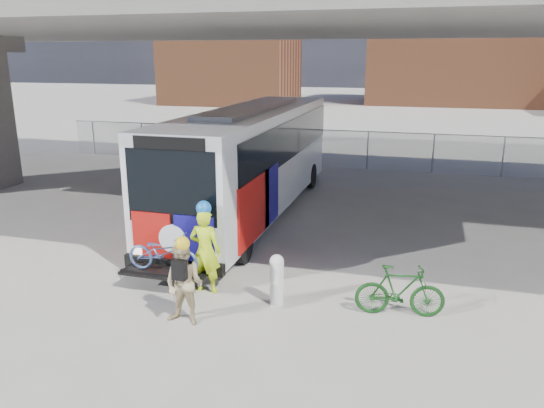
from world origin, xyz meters
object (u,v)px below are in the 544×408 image
at_px(bus, 252,153).
at_px(bike_parked, 400,291).
at_px(cyclist_tan, 184,283).
at_px(cyclist_hivis, 205,249).
at_px(bollard, 277,278).

relative_size(bus, bike_parked, 6.99).
distance_m(bus, cyclist_tan, 8.04).
xyz_separation_m(cyclist_hivis, bike_parked, (4.34, -0.00, -0.49)).
xyz_separation_m(bus, cyclist_tan, (1.12, -7.86, -1.23)).
xyz_separation_m(bus, bollard, (2.67, -6.53, -1.49)).
distance_m(bus, bollard, 7.21).
bearing_deg(bus, cyclist_hivis, -81.64).
bearing_deg(cyclist_tan, bus, 101.48).
bearing_deg(bike_parked, bollard, 86.42).
relative_size(bus, cyclist_tan, 6.92).
height_order(bus, cyclist_tan, bus).
distance_m(bollard, cyclist_hivis, 1.81).
xyz_separation_m(bus, cyclist_hivis, (0.93, -6.32, -1.06)).
bearing_deg(cyclist_hivis, bollard, 172.75).
height_order(cyclist_hivis, cyclist_tan, cyclist_hivis).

